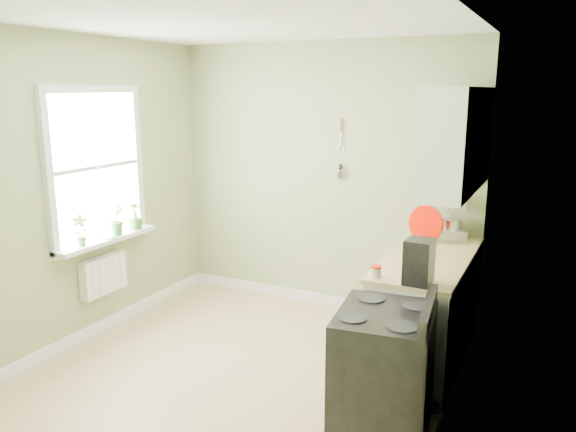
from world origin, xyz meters
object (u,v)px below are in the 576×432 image
at_px(coffee_maker, 418,263).
at_px(stove, 384,373).
at_px(kettle, 422,224).
at_px(stand_mixer, 454,217).

bearing_deg(coffee_maker, stove, -100.00).
relative_size(kettle, coffee_maker, 0.56).
bearing_deg(stove, stand_mixer, 88.07).
distance_m(stand_mixer, kettle, 0.31).
xyz_separation_m(stove, coffee_maker, (0.08, 0.47, 0.63)).
height_order(stove, stand_mixer, stand_mixer).
bearing_deg(kettle, stove, -83.12).
bearing_deg(stand_mixer, kettle, -175.89).
height_order(kettle, coffee_maker, coffee_maker).
bearing_deg(stove, kettle, 96.88).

